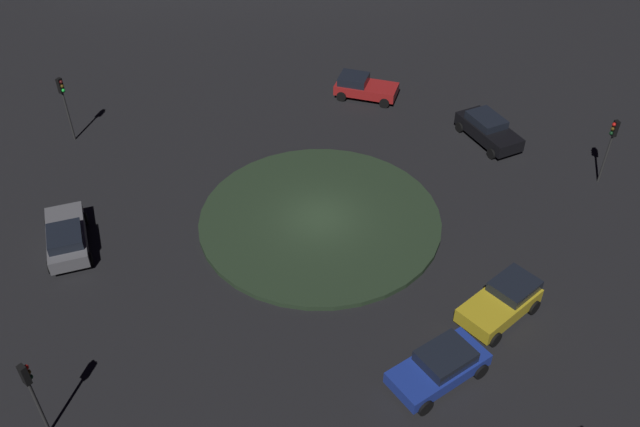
{
  "coord_description": "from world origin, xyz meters",
  "views": [
    {
      "loc": [
        2.74,
        26.66,
        22.82
      ],
      "look_at": [
        0.0,
        0.0,
        0.51
      ],
      "focal_mm": 38.21,
      "sensor_mm": 36.0,
      "label": 1
    }
  ],
  "objects_px": {
    "car_grey": "(66,237)",
    "traffic_light_northeast": "(30,386)",
    "traffic_light_southeast": "(64,97)",
    "car_yellow": "(502,302)",
    "car_black": "(488,129)",
    "car_red": "(363,87)",
    "traffic_light_west": "(611,139)",
    "car_blue": "(440,366)"
  },
  "relations": [
    {
      "from": "car_grey",
      "to": "traffic_light_west",
      "type": "bearing_deg",
      "value": -97.89
    },
    {
      "from": "car_red",
      "to": "traffic_light_northeast",
      "type": "xyz_separation_m",
      "value": [
        15.55,
        23.49,
        2.06
      ]
    },
    {
      "from": "car_yellow",
      "to": "car_grey",
      "type": "relative_size",
      "value": 0.9
    },
    {
      "from": "car_yellow",
      "to": "car_black",
      "type": "xyz_separation_m",
      "value": [
        -3.46,
        -13.65,
        -0.02
      ]
    },
    {
      "from": "car_black",
      "to": "car_grey",
      "type": "relative_size",
      "value": 1.02
    },
    {
      "from": "traffic_light_southeast",
      "to": "car_black",
      "type": "bearing_deg",
      "value": 27.07
    },
    {
      "from": "car_grey",
      "to": "traffic_light_southeast",
      "type": "relative_size",
      "value": 1.14
    },
    {
      "from": "car_black",
      "to": "car_grey",
      "type": "bearing_deg",
      "value": -93.01
    },
    {
      "from": "car_red",
      "to": "traffic_light_west",
      "type": "height_order",
      "value": "traffic_light_west"
    },
    {
      "from": "car_blue",
      "to": "traffic_light_northeast",
      "type": "bearing_deg",
      "value": -25.63
    },
    {
      "from": "car_grey",
      "to": "traffic_light_west",
      "type": "relative_size",
      "value": 1.19
    },
    {
      "from": "car_red",
      "to": "traffic_light_west",
      "type": "distance_m",
      "value": 15.79
    },
    {
      "from": "car_yellow",
      "to": "car_grey",
      "type": "xyz_separation_m",
      "value": [
        19.79,
        -6.38,
        -0.04
      ]
    },
    {
      "from": "car_grey",
      "to": "traffic_light_northeast",
      "type": "bearing_deg",
      "value": 172.81
    },
    {
      "from": "car_yellow",
      "to": "car_black",
      "type": "relative_size",
      "value": 0.88
    },
    {
      "from": "traffic_light_northeast",
      "to": "traffic_light_southeast",
      "type": "bearing_deg",
      "value": 52.71
    },
    {
      "from": "car_black",
      "to": "traffic_light_southeast",
      "type": "xyz_separation_m",
      "value": [
        24.66,
        -2.61,
        2.14
      ]
    },
    {
      "from": "car_grey",
      "to": "traffic_light_southeast",
      "type": "height_order",
      "value": "traffic_light_southeast"
    },
    {
      "from": "car_black",
      "to": "traffic_light_southeast",
      "type": "height_order",
      "value": "traffic_light_southeast"
    },
    {
      "from": "traffic_light_west",
      "to": "traffic_light_southeast",
      "type": "xyz_separation_m",
      "value": [
        29.63,
        -7.28,
        0.12
      ]
    },
    {
      "from": "traffic_light_northeast",
      "to": "traffic_light_southeast",
      "type": "height_order",
      "value": "traffic_light_southeast"
    },
    {
      "from": "car_grey",
      "to": "traffic_light_southeast",
      "type": "bearing_deg",
      "value": -5.02
    },
    {
      "from": "car_yellow",
      "to": "traffic_light_west",
      "type": "xyz_separation_m",
      "value": [
        -8.43,
        -8.98,
        1.99
      ]
    },
    {
      "from": "car_grey",
      "to": "traffic_light_northeast",
      "type": "height_order",
      "value": "traffic_light_northeast"
    },
    {
      "from": "car_yellow",
      "to": "traffic_light_northeast",
      "type": "xyz_separation_m",
      "value": [
        18.7,
        3.98,
        2.0
      ]
    },
    {
      "from": "car_yellow",
      "to": "car_blue",
      "type": "distance_m",
      "value": 4.67
    },
    {
      "from": "car_yellow",
      "to": "car_grey",
      "type": "distance_m",
      "value": 20.79
    },
    {
      "from": "car_black",
      "to": "traffic_light_west",
      "type": "bearing_deg",
      "value": 26.42
    },
    {
      "from": "car_yellow",
      "to": "car_black",
      "type": "distance_m",
      "value": 14.08
    },
    {
      "from": "car_yellow",
      "to": "car_blue",
      "type": "bearing_deg",
      "value": 6.01
    },
    {
      "from": "car_red",
      "to": "car_black",
      "type": "height_order",
      "value": "car_black"
    },
    {
      "from": "traffic_light_northeast",
      "to": "car_black",
      "type": "bearing_deg",
      "value": -5.83
    },
    {
      "from": "car_black",
      "to": "traffic_light_northeast",
      "type": "height_order",
      "value": "traffic_light_northeast"
    },
    {
      "from": "car_yellow",
      "to": "car_black",
      "type": "bearing_deg",
      "value": -139.52
    },
    {
      "from": "car_red",
      "to": "car_yellow",
      "type": "relative_size",
      "value": 1.05
    },
    {
      "from": "car_red",
      "to": "traffic_light_northeast",
      "type": "distance_m",
      "value": 28.24
    },
    {
      "from": "traffic_light_southeast",
      "to": "traffic_light_northeast",
      "type": "bearing_deg",
      "value": -49.85
    },
    {
      "from": "car_blue",
      "to": "car_grey",
      "type": "xyz_separation_m",
      "value": [
        16.28,
        -9.46,
        -0.01
      ]
    },
    {
      "from": "car_yellow",
      "to": "car_grey",
      "type": "bearing_deg",
      "value": -53.16
    },
    {
      "from": "car_yellow",
      "to": "traffic_light_southeast",
      "type": "bearing_deg",
      "value": -72.78
    },
    {
      "from": "car_yellow",
      "to": "traffic_light_southeast",
      "type": "height_order",
      "value": "traffic_light_southeast"
    },
    {
      "from": "traffic_light_west",
      "to": "traffic_light_southeast",
      "type": "relative_size",
      "value": 0.96
    }
  ]
}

